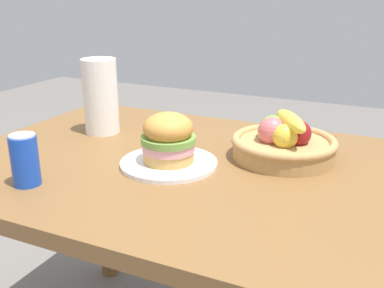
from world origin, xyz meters
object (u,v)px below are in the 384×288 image
at_px(plate, 169,163).
at_px(sandwich, 168,138).
at_px(fruit_basket, 284,142).
at_px(soda_can, 25,160).
at_px(paper_towel_roll, 101,96).

height_order(plate, sandwich, sandwich).
bearing_deg(sandwich, fruit_basket, 35.17).
bearing_deg(sandwich, soda_can, -134.53).
xyz_separation_m(soda_can, fruit_basket, (0.51, 0.44, -0.01)).
relative_size(plate, fruit_basket, 0.90).
xyz_separation_m(soda_can, paper_towel_roll, (-0.08, 0.42, 0.06)).
bearing_deg(sandwich, paper_towel_roll, 153.25).
bearing_deg(plate, soda_can, -134.53).
relative_size(sandwich, fruit_basket, 0.50).
xyz_separation_m(plate, fruit_basket, (0.26, 0.18, 0.04)).
xyz_separation_m(plate, sandwich, (-0.00, 0.00, 0.07)).
bearing_deg(plate, paper_towel_roll, 153.25).
height_order(plate, paper_towel_roll, paper_towel_roll).
xyz_separation_m(fruit_basket, paper_towel_roll, (-0.60, -0.02, 0.07)).
relative_size(fruit_basket, paper_towel_roll, 1.21).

